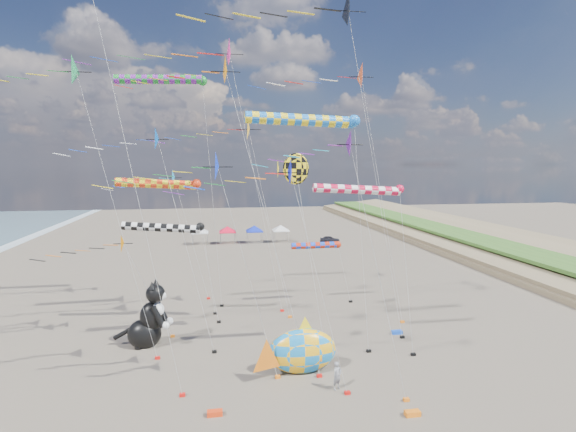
% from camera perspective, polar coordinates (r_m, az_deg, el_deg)
% --- Properties ---
extents(ground, '(260.00, 260.00, 0.00)m').
position_cam_1_polar(ground, '(27.50, 0.28, -25.62)').
color(ground, '#50463B').
rests_on(ground, ground).
extents(delta_kite_0, '(11.45, 2.45, 19.10)m').
position_cam_1_polar(delta_kite_0, '(41.30, -5.24, 10.64)').
color(delta_kite_0, yellow).
rests_on(delta_kite_0, ground).
extents(delta_kite_1, '(10.75, 1.72, 9.03)m').
position_cam_1_polar(delta_kite_1, '(39.54, -22.40, -3.97)').
color(delta_kite_1, orange).
rests_on(delta_kite_1, ground).
extents(delta_kite_2, '(9.82, 1.74, 15.11)m').
position_cam_1_polar(delta_kite_2, '(26.54, -0.60, 4.78)').
color(delta_kite_2, '#0C15C1').
rests_on(delta_kite_2, ground).
extents(delta_kite_3, '(16.24, 3.12, 27.69)m').
position_cam_1_polar(delta_kite_3, '(37.75, 7.78, 23.84)').
color(delta_kite_3, black).
rests_on(delta_kite_3, ground).
extents(delta_kite_4, '(9.46, 1.87, 17.53)m').
position_cam_1_polar(delta_kite_4, '(34.33, -16.04, 8.92)').
color(delta_kite_4, blue).
rests_on(delta_kite_4, ground).
extents(delta_kite_6, '(8.89, 1.67, 16.66)m').
position_cam_1_polar(delta_kite_6, '(25.80, 6.51, 8.26)').
color(delta_kite_6, '#5E1189').
rests_on(delta_kite_6, ground).
extents(delta_kite_7, '(18.42, 2.82, 26.14)m').
position_cam_1_polar(delta_kite_7, '(44.11, -9.47, 19.29)').
color(delta_kite_7, '#FA2489').
rests_on(delta_kite_7, ground).
extents(delta_kite_8, '(11.36, 2.22, 22.11)m').
position_cam_1_polar(delta_kite_8, '(31.25, -7.08, 17.68)').
color(delta_kite_8, orange).
rests_on(delta_kite_8, ground).
extents(delta_kite_9, '(10.96, 2.23, 22.10)m').
position_cam_1_polar(delta_kite_9, '(35.21, -24.35, 15.84)').
color(delta_kite_9, '#219954').
rests_on(delta_kite_9, ground).
extents(delta_kite_10, '(12.85, 2.42, 23.43)m').
position_cam_1_polar(delta_kite_10, '(40.67, 9.07, 16.78)').
color(delta_kite_10, '#F04C17').
rests_on(delta_kite_10, ground).
extents(delta_kite_11, '(10.65, 1.87, 14.28)m').
position_cam_1_polar(delta_kite_11, '(48.82, -16.21, 4.34)').
color(delta_kite_11, '#1C9CDD').
rests_on(delta_kite_11, ground).
extents(delta_kite_12, '(9.93, 2.08, 15.62)m').
position_cam_1_polar(delta_kite_12, '(29.10, -8.87, 5.72)').
color(delta_kite_12, '#1233DD').
rests_on(delta_kite_12, ground).
extents(windsock_0, '(9.94, 0.93, 23.22)m').
position_cam_1_polar(windsock_0, '(46.55, -15.50, 16.26)').
color(windsock_0, '#198A2A').
rests_on(windsock_0, ground).
extents(windsock_1, '(8.16, 0.66, 13.19)m').
position_cam_1_polar(windsock_1, '(32.84, 9.38, 3.18)').
color(windsock_1, red).
rests_on(windsock_1, ground).
extents(windsock_2, '(8.47, 0.77, 9.46)m').
position_cam_1_polar(windsock_2, '(41.38, -15.22, -1.47)').
color(windsock_2, black).
rests_on(windsock_2, ground).
extents(windsock_3, '(9.70, 0.90, 18.28)m').
position_cam_1_polar(windsock_3, '(33.04, 2.41, 11.98)').
color(windsock_3, blue).
rests_on(windsock_3, ground).
extents(windsock_4, '(6.62, 0.70, 6.66)m').
position_cam_1_polar(windsock_4, '(46.81, 3.85, -3.78)').
color(windsock_4, red).
rests_on(windsock_4, ground).
extents(windsock_5, '(8.96, 0.87, 13.30)m').
position_cam_1_polar(windsock_5, '(43.57, -15.75, 3.90)').
color(windsock_5, '#F13714').
rests_on(windsock_5, ground).
extents(angelfish_kite, '(3.74, 3.02, 15.61)m').
position_cam_1_polar(angelfish_kite, '(37.64, 0.72, 5.84)').
color(angelfish_kite, yellow).
rests_on(angelfish_kite, ground).
extents(cat_inflatable, '(4.39, 2.83, 5.48)m').
position_cam_1_polar(cat_inflatable, '(38.71, -17.40, -11.66)').
color(cat_inflatable, black).
rests_on(cat_inflatable, ground).
extents(fish_inflatable, '(6.59, 3.48, 4.12)m').
position_cam_1_polar(fish_inflatable, '(33.10, 1.72, -16.76)').
color(fish_inflatable, '#147FCC').
rests_on(fish_inflatable, ground).
extents(person_adult, '(0.81, 0.73, 1.86)m').
position_cam_1_polar(person_adult, '(31.26, 6.26, -19.51)').
color(person_adult, gray).
rests_on(person_adult, ground).
extents(child_green, '(0.57, 0.45, 1.15)m').
position_cam_1_polar(child_green, '(35.82, -1.33, -16.57)').
color(child_green, '#1D8D2A').
rests_on(child_green, ground).
extents(child_blue, '(0.48, 0.62, 0.98)m').
position_cam_1_polar(child_blue, '(34.17, -2.84, -17.92)').
color(child_blue, '#2363AC').
rests_on(child_blue, ground).
extents(kite_bag_0, '(0.90, 0.44, 0.30)m').
position_cam_1_polar(kite_bag_0, '(29.62, 15.52, -22.99)').
color(kite_bag_0, orange).
rests_on(kite_bag_0, ground).
extents(kite_bag_1, '(0.90, 0.44, 0.30)m').
position_cam_1_polar(kite_bag_1, '(29.04, -9.28, -23.47)').
color(kite_bag_1, red).
rests_on(kite_bag_1, ground).
extents(kite_bag_2, '(0.90, 0.44, 0.30)m').
position_cam_1_polar(kite_bag_2, '(41.37, 13.65, -14.14)').
color(kite_bag_2, blue).
rests_on(kite_bag_2, ground).
extents(kite_bag_3, '(0.90, 0.44, 0.30)m').
position_cam_1_polar(kite_bag_3, '(38.81, 0.25, -15.37)').
color(kite_bag_3, black).
rests_on(kite_bag_3, ground).
extents(tent_row, '(19.20, 4.20, 3.80)m').
position_cam_1_polar(tent_row, '(83.89, -5.99, -1.36)').
color(tent_row, white).
rests_on(tent_row, ground).
extents(parked_car, '(3.94, 2.30, 1.26)m').
position_cam_1_polar(parked_car, '(85.05, 5.32, -2.96)').
color(parked_car, '#26262D').
rests_on(parked_car, ground).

